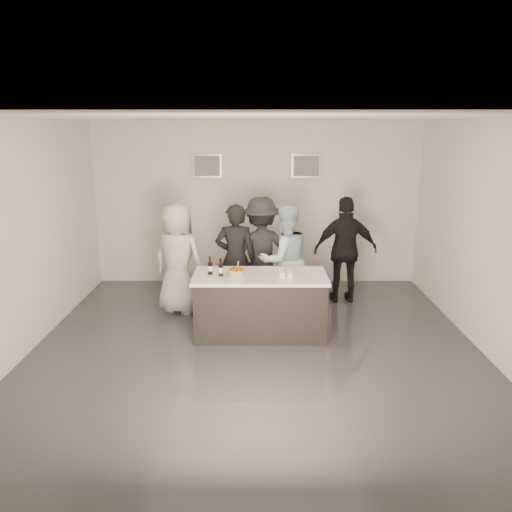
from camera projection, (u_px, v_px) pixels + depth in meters
name	position (u px, v px, depth m)	size (l,w,h in m)	color
floor	(256.00, 347.00, 6.74)	(6.00, 6.00, 0.00)	#3D3D42
ceiling	(256.00, 118.00, 5.98)	(6.00, 6.00, 0.00)	white
wall_back	(257.00, 204.00, 9.26)	(6.00, 0.04, 3.00)	silver
wall_front	(254.00, 335.00, 3.46)	(6.00, 0.04, 3.00)	silver
wall_left	(22.00, 239.00, 6.37)	(0.04, 6.00, 3.00)	silver
wall_right	(491.00, 240.00, 6.35)	(0.04, 6.00, 3.00)	silver
picture_left	(207.00, 166.00, 9.06)	(0.54, 0.04, 0.44)	#B2B2B7
picture_right	(306.00, 166.00, 9.05)	(0.54, 0.04, 0.44)	#B2B2B7
bar_counter	(260.00, 305.00, 7.05)	(1.86, 0.86, 0.90)	white
cake	(237.00, 273.00, 6.88)	(0.24, 0.24, 0.07)	yellow
beer_bottle_a	(210.00, 265.00, 6.92)	(0.07, 0.07, 0.26)	black
beer_bottle_b	(221.00, 267.00, 6.84)	(0.07, 0.07, 0.26)	black
tumbler_cluster	(286.00, 273.00, 6.89)	(0.19, 0.30, 0.08)	orange
candles	(240.00, 281.00, 6.63)	(0.24, 0.08, 0.01)	pink
person_main_black	(235.00, 258.00, 7.88)	(0.64, 0.42, 1.75)	black
person_main_blue	(285.00, 260.00, 7.77)	(0.85, 0.67, 1.76)	#AFD6E6
person_guest_left	(178.00, 259.00, 7.85)	(0.86, 0.56, 1.76)	silver
person_guest_right	(345.00, 250.00, 8.32)	(1.05, 0.44, 1.79)	black
person_guest_back	(261.00, 251.00, 8.24)	(1.16, 0.67, 1.80)	#28272E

